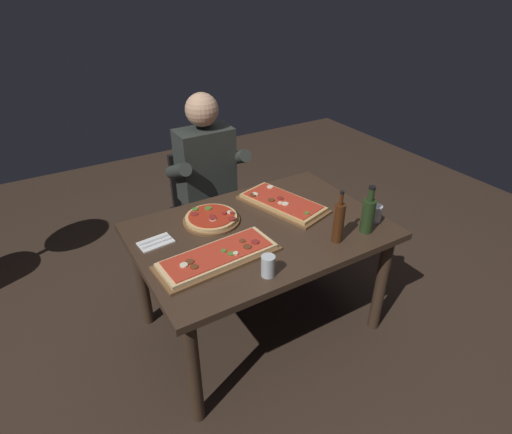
% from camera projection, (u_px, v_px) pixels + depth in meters
% --- Properties ---
extents(ground_plane, '(6.40, 6.40, 0.00)m').
position_uv_depth(ground_plane, '(260.00, 323.00, 2.73)').
color(ground_plane, '#38281E').
extents(dining_table, '(1.40, 0.96, 0.74)m').
position_uv_depth(dining_table, '(260.00, 242.00, 2.39)').
color(dining_table, '#3D2B1E').
rests_on(dining_table, ground_plane).
extents(pizza_rectangular_front, '(0.65, 0.29, 0.05)m').
position_uv_depth(pizza_rectangular_front, '(218.00, 256.00, 2.08)').
color(pizza_rectangular_front, brown).
rests_on(pizza_rectangular_front, dining_table).
extents(pizza_rectangular_left, '(0.41, 0.61, 0.05)m').
position_uv_depth(pizza_rectangular_left, '(282.00, 203.00, 2.56)').
color(pizza_rectangular_left, brown).
rests_on(pizza_rectangular_left, dining_table).
extents(pizza_round_far, '(0.33, 0.33, 0.05)m').
position_uv_depth(pizza_round_far, '(211.00, 219.00, 2.40)').
color(pizza_round_far, brown).
rests_on(pizza_round_far, dining_table).
extents(wine_bottle_dark, '(0.07, 0.07, 0.28)m').
position_uv_depth(wine_bottle_dark, '(368.00, 214.00, 2.27)').
color(wine_bottle_dark, '#233819').
rests_on(wine_bottle_dark, dining_table).
extents(oil_bottle_amber, '(0.06, 0.06, 0.30)m').
position_uv_depth(oil_bottle_amber, '(339.00, 222.00, 2.18)').
color(oil_bottle_amber, '#47230F').
rests_on(oil_bottle_amber, dining_table).
extents(tumbler_near_camera, '(0.08, 0.08, 0.10)m').
position_uv_depth(tumbler_near_camera, '(375.00, 213.00, 2.39)').
color(tumbler_near_camera, silver).
rests_on(tumbler_near_camera, dining_table).
extents(tumbler_far_side, '(0.07, 0.07, 0.11)m').
position_uv_depth(tumbler_far_side, '(268.00, 267.00, 1.96)').
color(tumbler_far_side, silver).
rests_on(tumbler_far_side, dining_table).
extents(napkin_cutlery_set, '(0.19, 0.13, 0.01)m').
position_uv_depth(napkin_cutlery_set, '(156.00, 242.00, 2.22)').
color(napkin_cutlery_set, white).
rests_on(napkin_cutlery_set, dining_table).
extents(diner_chair, '(0.44, 0.44, 0.87)m').
position_uv_depth(diner_chair, '(204.00, 203.00, 3.12)').
color(diner_chair, black).
rests_on(diner_chair, ground_plane).
extents(seated_diner, '(0.53, 0.41, 1.33)m').
position_uv_depth(seated_diner, '(209.00, 179.00, 2.90)').
color(seated_diner, '#23232D').
rests_on(seated_diner, ground_plane).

